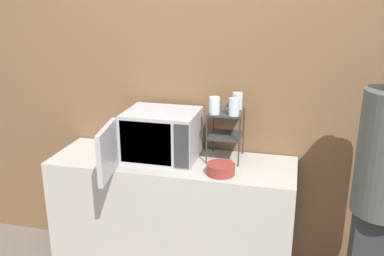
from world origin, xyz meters
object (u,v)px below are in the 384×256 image
at_px(dish_rack, 226,125).
at_px(bowl, 221,169).
at_px(microwave, 159,136).
at_px(glass_front_left, 214,105).
at_px(glass_back_right, 237,101).
at_px(glass_front_right, 234,107).

height_order(dish_rack, bowl, dish_rack).
xyz_separation_m(microwave, glass_front_left, (0.37, 0.03, 0.23)).
relative_size(dish_rack, glass_front_left, 2.99).
xyz_separation_m(dish_rack, glass_back_right, (0.06, 0.08, 0.15)).
distance_m(dish_rack, glass_back_right, 0.18).
xyz_separation_m(microwave, dish_rack, (0.44, 0.11, 0.08)).
distance_m(dish_rack, glass_front_right, 0.18).
bearing_deg(bowl, glass_back_right, 82.64).
distance_m(microwave, bowl, 0.50).
height_order(glass_front_left, glass_back_right, same).
distance_m(microwave, glass_back_right, 0.58).
height_order(microwave, dish_rack, dish_rack).
bearing_deg(glass_front_left, microwave, -175.08).
relative_size(dish_rack, glass_back_right, 2.99).
distance_m(dish_rack, glass_front_left, 0.18).
height_order(glass_front_left, glass_front_right, same).
height_order(dish_rack, glass_back_right, glass_back_right).
xyz_separation_m(microwave, glass_front_right, (0.50, 0.03, 0.23)).
relative_size(microwave, bowl, 4.23).
relative_size(microwave, glass_front_right, 6.78).
bearing_deg(microwave, glass_front_right, 2.99).
relative_size(glass_front_left, glass_front_right, 1.00).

